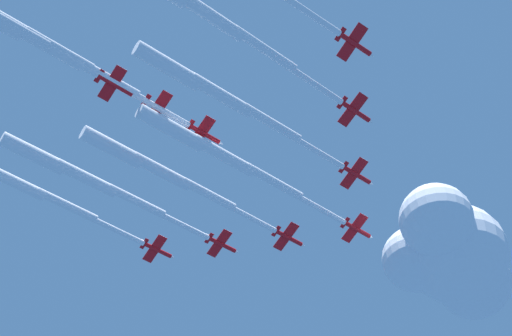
% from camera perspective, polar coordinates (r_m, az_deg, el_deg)
% --- Properties ---
extents(jet_lead, '(62.10, 37.11, 4.51)m').
position_cam_1_polar(jet_lead, '(176.25, -2.59, 0.97)').
color(jet_lead, red).
extents(jet_port_inner, '(57.88, 34.83, 4.49)m').
position_cam_1_polar(jet_port_inner, '(181.23, -7.23, -0.24)').
color(jet_port_inner, red).
extents(jet_starboard_inner, '(59.27, 35.75, 4.50)m').
position_cam_1_polar(jet_starboard_inner, '(167.17, -2.74, 5.51)').
color(jet_starboard_inner, red).
extents(jet_port_mid, '(59.52, 36.13, 4.47)m').
position_cam_1_polar(jet_port_mid, '(186.90, -12.80, -0.72)').
color(jet_port_mid, red).
extents(jet_starboard_mid, '(60.99, 35.24, 4.49)m').
position_cam_1_polar(jet_starboard_mid, '(158.72, -3.57, 11.43)').
color(jet_starboard_mid, red).
extents(jet_port_outer, '(62.20, 36.94, 4.53)m').
position_cam_1_polar(jet_port_outer, '(194.06, -18.00, -0.92)').
color(jet_port_outer, red).
extents(jet_trail_port, '(59.99, 36.02, 4.46)m').
position_cam_1_polar(jet_trail_port, '(168.68, -15.53, 8.84)').
color(jet_trail_port, red).
extents(cloud_puff, '(42.07, 31.44, 25.89)m').
position_cam_1_polar(cloud_puff, '(197.52, 14.52, -6.28)').
color(cloud_puff, white).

